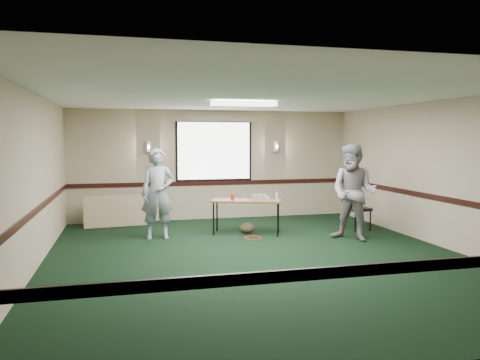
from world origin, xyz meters
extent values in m
plane|color=black|center=(0.00, 0.00, 0.00)|extent=(8.00, 8.00, 0.00)
plane|color=tan|center=(0.00, 4.00, 1.35)|extent=(7.00, 0.00, 7.00)
plane|color=tan|center=(0.00, -4.00, 1.35)|extent=(7.00, 0.00, 7.00)
plane|color=tan|center=(-3.50, 0.00, 1.35)|extent=(0.00, 8.00, 8.00)
plane|color=tan|center=(3.50, 0.00, 1.35)|extent=(0.00, 8.00, 8.00)
plane|color=silver|center=(0.00, 0.00, 2.70)|extent=(8.00, 8.00, 0.00)
cube|color=black|center=(0.00, 3.98, 0.90)|extent=(7.00, 0.03, 0.10)
cube|color=black|center=(0.00, -3.98, 0.90)|extent=(7.00, 0.03, 0.10)
cube|color=black|center=(-3.48, 0.00, 0.90)|extent=(0.03, 8.00, 0.10)
cube|color=black|center=(3.48, 0.00, 0.90)|extent=(0.03, 8.00, 0.10)
cube|color=black|center=(0.00, 3.98, 1.70)|extent=(1.90, 0.01, 1.50)
cube|color=white|center=(0.00, 3.97, 1.70)|extent=(1.80, 0.02, 1.40)
cube|color=tan|center=(0.00, 3.97, 2.47)|extent=(2.05, 0.08, 0.10)
cylinder|color=silver|center=(-1.60, 3.94, 1.80)|extent=(0.16, 0.16, 0.25)
cylinder|color=silver|center=(1.60, 3.94, 1.80)|extent=(0.16, 0.16, 0.25)
cube|color=white|center=(0.00, 1.00, 2.64)|extent=(1.20, 0.32, 0.08)
cube|color=#5A2C19|center=(0.30, 1.96, 0.70)|extent=(1.55, 1.04, 0.04)
cylinder|color=black|center=(-0.40, 1.97, 0.34)|extent=(0.03, 0.03, 0.68)
cylinder|color=black|center=(0.85, 1.52, 0.34)|extent=(0.03, 0.03, 0.68)
cylinder|color=black|center=(-0.24, 2.41, 0.34)|extent=(0.03, 0.03, 0.68)
cylinder|color=black|center=(1.01, 1.95, 0.34)|extent=(0.03, 0.03, 0.68)
cube|color=#94959C|center=(0.59, 1.96, 0.77)|extent=(0.37, 0.34, 0.10)
cube|color=white|center=(0.70, 2.03, 0.75)|extent=(0.21, 0.17, 0.05)
cylinder|color=red|center=(0.03, 2.09, 0.78)|extent=(0.08, 0.08, 0.12)
cylinder|color=#92C3EF|center=(0.86, 1.62, 0.81)|extent=(0.05, 0.05, 0.18)
ellipsoid|color=#474029|center=(0.33, 2.01, 0.11)|extent=(0.35, 0.29, 0.23)
torus|color=red|center=(0.32, 1.49, 0.01)|extent=(0.39, 0.39, 0.02)
cube|color=tan|center=(-2.38, 3.45, 0.36)|extent=(1.41, 0.36, 0.71)
cube|color=black|center=(2.79, 1.80, 0.46)|extent=(0.52, 0.52, 0.06)
cube|color=black|center=(2.76, 2.02, 0.72)|extent=(0.46, 0.11, 0.46)
cylinder|color=black|center=(2.62, 1.58, 0.22)|extent=(0.03, 0.03, 0.43)
cylinder|color=black|center=(3.00, 1.63, 0.22)|extent=(0.03, 0.03, 0.43)
cylinder|color=black|center=(2.57, 1.97, 0.22)|extent=(0.03, 0.03, 0.43)
cylinder|color=black|center=(2.95, 2.02, 0.22)|extent=(0.03, 0.03, 0.43)
imported|color=#426592|center=(-1.53, 1.94, 0.90)|extent=(0.66, 0.44, 1.81)
imported|color=#748AB5|center=(2.19, 0.86, 0.95)|extent=(1.16, 1.17, 1.90)
camera|label=1|loc=(-2.17, -7.43, 1.99)|focal=35.00mm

